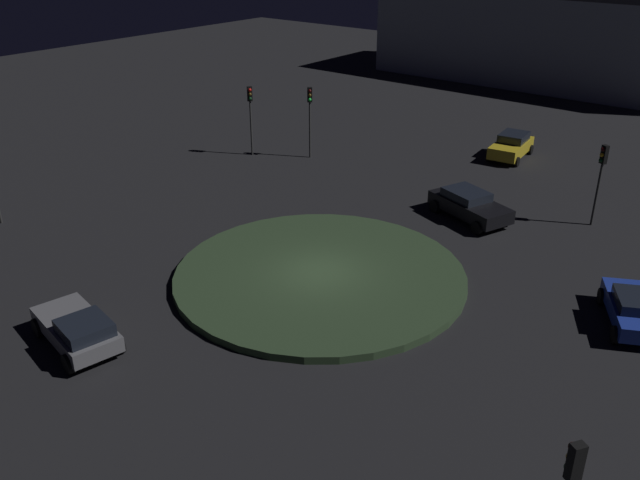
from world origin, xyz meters
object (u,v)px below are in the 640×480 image
object	(u,v)px
car_yellow	(511,146)
traffic_light_northeast_near	(310,108)
traffic_light_northeast	(250,107)
store_building	(546,33)
car_blue	(637,309)
traffic_light_southeast	(601,169)
car_grey	(78,329)
car_black	(469,204)

from	to	relation	value
car_yellow	traffic_light_northeast_near	world-z (taller)	traffic_light_northeast_near
traffic_light_northeast	store_building	size ratio (longest dim) A/B	0.15
traffic_light_northeast_near	store_building	bearing A→B (deg)	134.61
traffic_light_northeast	traffic_light_northeast_near	world-z (taller)	traffic_light_northeast_near
car_blue	traffic_light_southeast	size ratio (longest dim) A/B	1.04
car_blue	traffic_light_northeast	bearing A→B (deg)	-130.10
store_building	car_yellow	bearing A→B (deg)	108.06
car_grey	traffic_light_southeast	world-z (taller)	traffic_light_southeast
car_grey	car_yellow	world-z (taller)	car_yellow
car_blue	traffic_light_northeast_near	bearing A→B (deg)	-136.51
car_blue	car_black	world-z (taller)	car_black
traffic_light_northeast_near	store_building	xyz separation A→B (m)	(31.10, -2.36, 1.08)
car_yellow	traffic_light_northeast_near	xyz separation A→B (m)	(-7.95, 9.90, 2.37)
car_black	traffic_light_northeast_near	world-z (taller)	traffic_light_northeast_near
traffic_light_northeast	traffic_light_southeast	bearing A→B (deg)	43.56
car_grey	car_black	bearing A→B (deg)	-95.10
car_black	traffic_light_northeast	distance (m)	15.73
traffic_light_southeast	traffic_light_northeast	bearing A→B (deg)	-53.83
car_blue	traffic_light_northeast	world-z (taller)	traffic_light_northeast
car_grey	traffic_light_northeast	xyz separation A→B (m)	(19.26, 10.17, 2.38)
car_blue	car_black	xyz separation A→B (m)	(5.08, 9.47, 0.06)
car_yellow	traffic_light_northeast_near	size ratio (longest dim) A/B	0.93
car_yellow	traffic_light_northeast	world-z (taller)	traffic_light_northeast
car_blue	traffic_light_northeast_near	distance (m)	23.19
car_grey	store_building	size ratio (longest dim) A/B	0.14
traffic_light_northeast_near	traffic_light_northeast	bearing A→B (deg)	-100.11
traffic_light_northeast	car_yellow	bearing A→B (deg)	73.38
car_yellow	car_black	world-z (taller)	car_yellow
car_grey	traffic_light_northeast_near	size ratio (longest dim) A/B	0.96
traffic_light_southeast	car_yellow	bearing A→B (deg)	-104.95
car_black	car_yellow	bearing A→B (deg)	123.55
car_grey	traffic_light_southeast	distance (m)	24.35
traffic_light_northeast	store_building	distance (m)	33.51
car_grey	traffic_light_northeast	size ratio (longest dim) A/B	0.97
car_grey	car_black	size ratio (longest dim) A/B	0.90
traffic_light_southeast	car_black	bearing A→B (deg)	-29.85
traffic_light_southeast	store_building	bearing A→B (deg)	-124.62
traffic_light_southeast	traffic_light_northeast_near	xyz separation A→B (m)	(-0.68, 17.45, 0.24)
traffic_light_northeast	store_building	xyz separation A→B (m)	(33.02, -5.57, 1.13)
car_yellow	traffic_light_northeast	size ratio (longest dim) A/B	0.94
car_yellow	traffic_light_southeast	bearing A→B (deg)	39.53
car_blue	store_building	world-z (taller)	store_building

